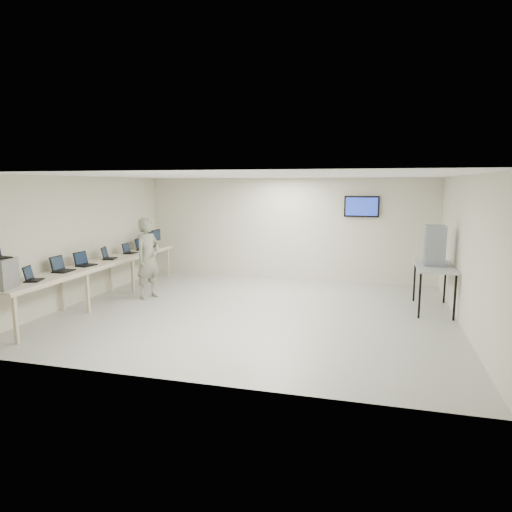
# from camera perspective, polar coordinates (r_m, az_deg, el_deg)

# --- Properties ---
(room) EXTENTS (8.01, 7.01, 2.81)m
(room) POSITION_cam_1_polar(r_m,az_deg,el_deg) (9.29, -0.03, 1.45)
(room) COLOR beige
(room) RESTS_ON ground
(workbench) EXTENTS (0.76, 6.00, 0.90)m
(workbench) POSITION_cam_1_polar(r_m,az_deg,el_deg) (10.84, -18.94, -1.09)
(workbench) COLOR beige
(workbench) RESTS_ON ground
(laptop_0) EXTENTS (0.37, 0.40, 0.27)m
(laptop_0) POSITION_cam_1_polar(r_m,az_deg,el_deg) (9.19, -26.24, -2.36)
(laptop_0) COLOR black
(laptop_0) RESTS_ON workbench
(laptop_1) EXTENTS (0.33, 0.40, 0.31)m
(laptop_1) POSITION_cam_1_polar(r_m,az_deg,el_deg) (9.91, -23.20, -1.34)
(laptop_1) COLOR black
(laptop_1) RESTS_ON workbench
(laptop_2) EXTENTS (0.37, 0.42, 0.30)m
(laptop_2) POSITION_cam_1_polar(r_m,az_deg,el_deg) (10.42, -20.71, -0.73)
(laptop_2) COLOR black
(laptop_2) RESTS_ON workbench
(laptop_3) EXTENTS (0.38, 0.41, 0.28)m
(laptop_3) POSITION_cam_1_polar(r_m,az_deg,el_deg) (11.18, -18.05, 0.01)
(laptop_3) COLOR black
(laptop_3) RESTS_ON workbench
(laptop_4) EXTENTS (0.27, 0.33, 0.26)m
(laptop_4) POSITION_cam_1_polar(r_m,az_deg,el_deg) (11.94, -15.65, 0.64)
(laptop_4) COLOR black
(laptop_4) RESTS_ON workbench
(laptop_5) EXTENTS (0.37, 0.42, 0.30)m
(laptop_5) POSITION_cam_1_polar(r_m,az_deg,el_deg) (12.54, -14.19, 1.12)
(laptop_5) COLOR black
(laptop_5) RESTS_ON workbench
(monitor_near) EXTENTS (0.20, 0.44, 0.43)m
(monitor_near) POSITION_cam_1_polar(r_m,az_deg,el_deg) (12.87, -13.02, 2.20)
(monitor_near) COLOR black
(monitor_near) RESTS_ON workbench
(monitor_far) EXTENTS (0.21, 0.47, 0.46)m
(monitor_far) POSITION_cam_1_polar(r_m,az_deg,el_deg) (13.14, -12.41, 2.42)
(monitor_far) COLOR black
(monitor_far) RESTS_ON workbench
(soldier) EXTENTS (0.63, 0.78, 1.87)m
(soldier) POSITION_cam_1_polar(r_m,az_deg,el_deg) (10.83, -13.33, -0.27)
(soldier) COLOR #565B47
(soldier) RESTS_ON ground
(side_table) EXTENTS (0.74, 1.59, 0.96)m
(side_table) POSITION_cam_1_polar(r_m,az_deg,el_deg) (10.20, 21.39, -1.50)
(side_table) COLOR #9EA1A3
(side_table) RESTS_ON ground
(storage_bins) EXTENTS (0.40, 0.44, 0.84)m
(storage_bins) POSITION_cam_1_polar(r_m,az_deg,el_deg) (10.12, 21.44, 1.23)
(storage_bins) COLOR #8590A1
(storage_bins) RESTS_ON side_table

